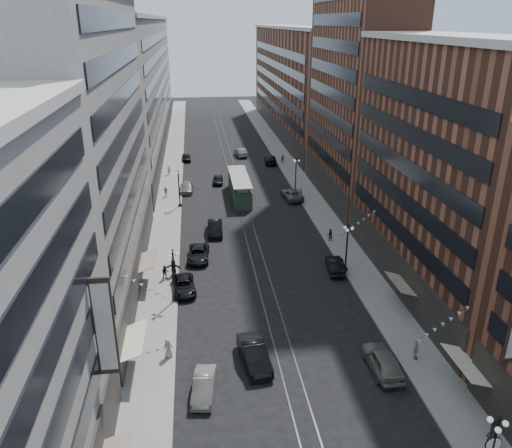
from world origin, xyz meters
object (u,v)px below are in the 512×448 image
lamppost_se_far (347,246)px  pedestrian_4 (416,350)px  car_14 (241,152)px  pedestrian_9 (283,159)px  car_7 (198,254)px  lamppost_se_mid (296,173)px  car_12 (271,159)px  pedestrian_8 (300,191)px  car_extra_0 (215,227)px  pedestrian_2 (165,272)px  car_9 (186,157)px  car_13 (218,180)px  lamppost_sw_mid (179,187)px  car_5 (254,354)px  car_4 (383,361)px  pedestrian_6 (166,191)px  pedestrian_7 (330,235)px  pedestrian_extra_0 (169,170)px  car_10 (335,265)px  car_1 (204,386)px  pedestrian_3 (492,428)px  lamppost_sw_far (174,273)px  car_8 (187,187)px  pedestrian_5 (173,268)px  streetcar (240,188)px  pedestrian_1 (168,348)px  car_11 (292,194)px  car_2 (184,286)px

lamppost_se_far → pedestrian_4: size_ratio=3.32×
car_14 → pedestrian_9: 10.12m
pedestrian_9 → car_7: bearing=-137.6°
lamppost_se_far → lamppost_se_mid: same height
car_12 → pedestrian_8: size_ratio=3.45×
pedestrian_4 → car_extra_0: size_ratio=0.31×
pedestrian_2 → car_9: (1.96, 49.05, -0.24)m
car_13 → car_7: bearing=-93.2°
lamppost_sw_mid → car_5: lamppost_sw_mid is taller
lamppost_se_far → car_4: 16.89m
car_13 → car_extra_0: (-1.50, -21.37, 0.18)m
lamppost_se_mid → pedestrian_6: (-20.63, -0.22, -2.14)m
pedestrian_9 → car_9: bearing=141.7°
pedestrian_7 → car_14: bearing=-71.9°
car_13 → pedestrian_extra_0: (-8.42, 5.74, 0.34)m
pedestrian_2 → car_4: bearing=-49.3°
car_10 → car_1: bearing=57.1°
pedestrian_3 → pedestrian_7: 32.63m
car_14 → lamppost_se_far: bearing=89.4°
pedestrian_2 → car_extra_0: 13.43m
car_5 → car_7: bearing=94.7°
lamppost_sw_far → pedestrian_3: lamppost_sw_far is taller
pedestrian_2 → car_10: pedestrian_2 is taller
pedestrian_9 → car_12: bearing=143.4°
car_8 → pedestrian_extra_0: 9.97m
pedestrian_5 → pedestrian_4: bearing=-30.0°
streetcar → pedestrian_2: size_ratio=7.89×
pedestrian_3 → car_8: bearing=-112.0°
pedestrian_extra_0 → car_9: bearing=-125.4°
car_13 → pedestrian_9: (13.14, 11.12, 0.20)m
pedestrian_extra_0 → car_1: bearing=76.2°
pedestrian_4 → car_14: 68.01m
pedestrian_6 → pedestrian_1: bearing=86.7°
pedestrian_9 → car_11: bearing=-120.8°
pedestrian_extra_0 → car_extra_0: bearing=85.9°
car_10 → car_14: bearing=-77.0°
car_13 → pedestrian_8: pedestrian_8 is taller
car_1 → car_8: size_ratio=0.85×
lamppost_sw_mid → car_2: size_ratio=1.13×
lamppost_se_mid → car_7: 28.09m
pedestrian_4 → car_9: 67.93m
car_extra_0 → car_1: bearing=-92.4°
car_13 → pedestrian_1: bearing=-93.7°
car_8 → lamppost_se_mid: bearing=-4.2°
lamppost_sw_far → car_extra_0: (4.70, 16.54, -2.22)m
streetcar → pedestrian_6: bearing=172.3°
car_2 → pedestrian_7: 20.76m
lamppost_se_mid → car_12: bearing=94.5°
streetcar → pedestrian_9: bearing=61.6°
car_7 → pedestrian_7: 16.71m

